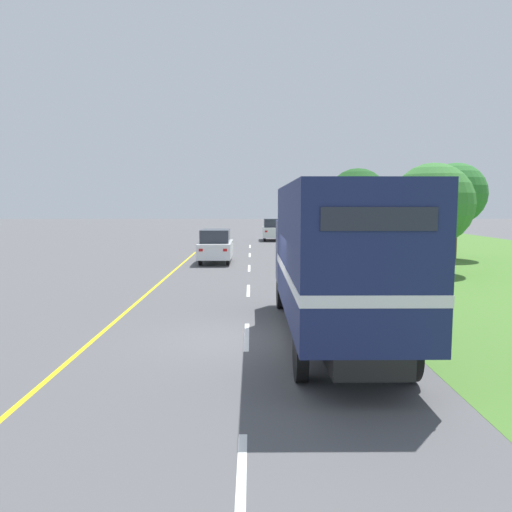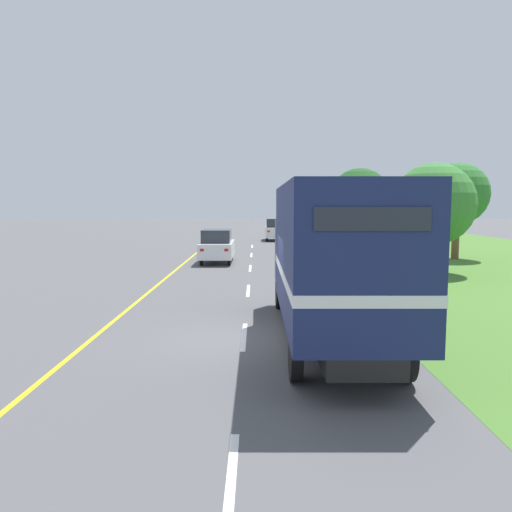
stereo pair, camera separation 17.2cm
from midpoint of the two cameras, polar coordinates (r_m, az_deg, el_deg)
The scene contains 17 objects.
ground_plane at distance 12.28m, azimuth -1.49°, elevation -9.49°, with size 200.00×200.00×0.00m, color #515154.
grass_shoulder at distance 29.47m, azimuth 26.74°, elevation -1.04°, with size 20.00×62.00×0.01m, color #47752D.
edge_line_yellow at distance 26.49m, azimuth -8.99°, elevation -1.19°, with size 0.12×62.00×0.01m, color yellow.
centre_dash_nearest at distance 6.40m, azimuth -2.56°, elevation -24.74°, with size 0.12×2.60×0.01m, color white.
centre_dash_near at distance 12.54m, azimuth -1.47°, elevation -9.15°, with size 0.12×2.60×0.01m, color white.
centre_dash_mid_a at distance 18.99m, azimuth -1.14°, elevation -3.95°, with size 0.12×2.60×0.01m, color white.
centre_dash_mid_b at distance 25.51m, azimuth -0.98°, elevation -1.39°, with size 0.12×2.60×0.01m, color white.
centre_dash_far at distance 32.07m, azimuth -0.88°, elevation 0.12°, with size 0.12×2.60×0.01m, color white.
centre_dash_farthest at distance 38.64m, azimuth -0.82°, elevation 1.11°, with size 0.12×2.60×0.01m, color white.
horse_trailer_truck at distance 11.73m, azimuth 8.49°, elevation -0.09°, with size 2.38×8.71×3.68m.
lead_car_white at distance 27.93m, azimuth -4.81°, elevation 1.17°, with size 1.80×4.08×1.86m.
lead_car_white_ahead at distance 44.84m, azimuth 1.79°, elevation 3.04°, with size 1.80×3.99×1.96m.
highway_sign at distance 21.30m, azimuth 16.89°, elevation 1.87°, with size 2.07×0.09×2.86m.
roadside_tree_near at distance 24.90m, azimuth 19.33°, elevation 5.59°, with size 3.85×3.85×5.19m.
roadside_tree_mid at distance 31.87m, azimuth 21.65°, elevation 6.57°, with size 3.64×3.64×5.69m.
roadside_tree_far at distance 37.96m, azimuth 11.38°, elevation 6.35°, with size 4.59×4.59×5.91m.
delineator_post at distance 12.13m, azimuth 20.31°, elevation -7.59°, with size 0.08×0.08×0.95m.
Camera 1 is at (0.12, -11.83, 3.27)m, focal length 35.00 mm.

